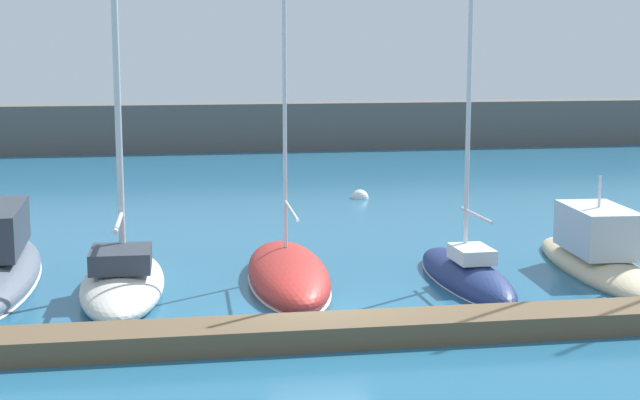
# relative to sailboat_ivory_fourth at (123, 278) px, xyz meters

# --- Properties ---
(ground_plane) EXTENTS (120.00, 120.00, 0.00)m
(ground_plane) POSITION_rel_sailboat_ivory_fourth_xyz_m (4.87, -3.20, -0.43)
(ground_plane) COLOR #236084
(dock_pier) EXTENTS (41.88, 1.44, 0.52)m
(dock_pier) POSITION_rel_sailboat_ivory_fourth_xyz_m (4.87, -5.05, -0.17)
(dock_pier) COLOR brown
(dock_pier) RESTS_ON ground_plane
(breakwater_seawall) EXTENTS (108.00, 2.51, 2.92)m
(breakwater_seawall) POSITION_rel_sailboat_ivory_fourth_xyz_m (4.87, 35.06, 1.03)
(breakwater_seawall) COLOR #5B5651
(breakwater_seawall) RESTS_ON ground_plane
(sailboat_ivory_fourth) EXTENTS (2.33, 6.99, 11.35)m
(sailboat_ivory_fourth) POSITION_rel_sailboat_ivory_fourth_xyz_m (0.00, 0.00, 0.00)
(sailboat_ivory_fourth) COLOR silver
(sailboat_ivory_fourth) RESTS_ON ground_plane
(sailboat_red_fifth) EXTENTS (2.40, 7.19, 14.15)m
(sailboat_red_fifth) POSITION_rel_sailboat_ivory_fourth_xyz_m (4.50, 0.48, -0.15)
(sailboat_red_fifth) COLOR #B72D28
(sailboat_red_fifth) RESTS_ON ground_plane
(sailboat_navy_sixth) EXTENTS (1.84, 6.38, 10.08)m
(sailboat_navy_sixth) POSITION_rel_sailboat_ivory_fourth_xyz_m (9.40, -0.38, -0.19)
(sailboat_navy_sixth) COLOR navy
(sailboat_navy_sixth) RESTS_ON ground_plane
(motorboat_sand_seventh) EXTENTS (2.53, 8.07, 3.14)m
(motorboat_sand_seventh) POSITION_rel_sailboat_ivory_fourth_xyz_m (13.62, 0.40, 0.08)
(motorboat_sand_seventh) COLOR beige
(motorboat_sand_seventh) RESTS_ON ground_plane
(mooring_buoy_white) EXTENTS (0.76, 0.76, 0.76)m
(mooring_buoy_white) POSITION_rel_sailboat_ivory_fourth_xyz_m (9.53, 14.74, -0.43)
(mooring_buoy_white) COLOR white
(mooring_buoy_white) RESTS_ON ground_plane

